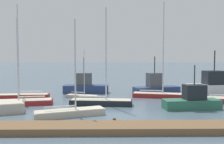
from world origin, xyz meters
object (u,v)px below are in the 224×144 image
at_px(fishing_boat_2, 216,85).
at_px(sailboat_0, 82,96).
at_px(sailboat_3, 159,93).
at_px(sailboat_7, 23,95).
at_px(sailboat_2, 101,100).
at_px(fishing_boat_1, 156,87).
at_px(sailboat_4, 23,101).
at_px(fishing_boat_3, 192,100).
at_px(sailboat_5, 70,111).
at_px(fishing_boat_0, 86,86).

bearing_deg(fishing_boat_2, sailboat_0, 7.75).
xyz_separation_m(sailboat_3, sailboat_7, (-17.19, -0.91, 0.00)).
xyz_separation_m(sailboat_2, sailboat_3, (7.31, 4.83, 0.05)).
height_order(fishing_boat_1, fishing_boat_2, fishing_boat_2).
bearing_deg(sailboat_7, sailboat_4, 105.36).
relative_size(sailboat_0, fishing_boat_3, 1.06).
distance_m(sailboat_5, sailboat_7, 11.34).
bearing_deg(sailboat_0, sailboat_3, 19.45).
bearing_deg(sailboat_4, sailboat_0, -154.66).
bearing_deg(sailboat_7, fishing_boat_3, 158.12).
bearing_deg(sailboat_3, sailboat_4, -151.20).
xyz_separation_m(sailboat_3, fishing_boat_2, (9.33, 3.97, 0.55)).
bearing_deg(fishing_boat_1, sailboat_4, 10.49).
distance_m(sailboat_0, fishing_boat_0, 4.37).
bearing_deg(sailboat_3, fishing_boat_2, 35.92).
bearing_deg(sailboat_5, sailboat_0, 70.22).
bearing_deg(fishing_boat_0, sailboat_5, 91.12).
bearing_deg(sailboat_4, sailboat_5, 129.21).
height_order(sailboat_2, sailboat_5, sailboat_2).
height_order(sailboat_4, fishing_boat_2, sailboat_4).
bearing_deg(fishing_boat_1, sailboat_5, 36.10).
height_order(sailboat_5, sailboat_7, sailboat_7).
height_order(sailboat_7, fishing_boat_2, sailboat_7).
height_order(sailboat_3, fishing_boat_2, sailboat_3).
relative_size(sailboat_0, sailboat_7, 0.53).
bearing_deg(sailboat_2, sailboat_3, 39.07).
bearing_deg(fishing_boat_3, fishing_boat_1, 93.29).
distance_m(sailboat_2, fishing_boat_1, 11.34).
height_order(sailboat_7, fishing_boat_0, sailboat_7).
bearing_deg(sailboat_5, fishing_boat_1, 32.02).
distance_m(sailboat_0, sailboat_3, 9.93).
bearing_deg(fishing_boat_1, sailboat_0, 4.18).
relative_size(sailboat_2, sailboat_4, 1.11).
height_order(sailboat_2, fishing_boat_2, sailboat_2).
height_order(sailboat_7, fishing_boat_3, sailboat_7).
height_order(fishing_boat_1, fishing_boat_3, fishing_boat_1).
xyz_separation_m(sailboat_0, sailboat_3, (9.93, 0.23, 0.26)).
relative_size(sailboat_2, sailboat_7, 0.90).
distance_m(sailboat_4, sailboat_7, 3.86).
relative_size(sailboat_3, fishing_boat_1, 1.74).
bearing_deg(sailboat_5, fishing_boat_0, 70.05).
bearing_deg(fishing_boat_3, sailboat_2, 162.75).
xyz_separation_m(sailboat_4, fishing_boat_1, (16.20, 8.06, 0.56)).
xyz_separation_m(fishing_boat_2, fishing_boat_3, (-7.41, -10.73, -0.26)).
bearing_deg(sailboat_0, fishing_boat_0, 107.83).
distance_m(sailboat_2, sailboat_4, 8.56).
distance_m(sailboat_0, fishing_boat_1, 10.96).
xyz_separation_m(sailboat_5, fishing_boat_1, (10.23, 13.11, 0.55)).
relative_size(fishing_boat_1, fishing_boat_2, 0.81).
bearing_deg(sailboat_2, sailboat_0, 125.34).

